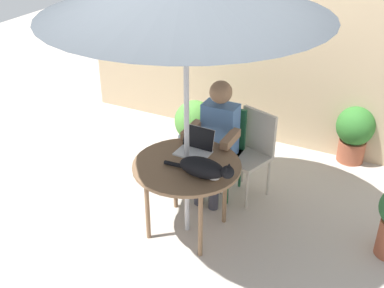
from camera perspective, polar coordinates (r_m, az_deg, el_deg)
name	(u,v)px	position (r m, az deg, el deg)	size (l,w,h in m)	color
ground_plane	(187,229)	(4.62, -0.57, -9.97)	(14.00, 14.00, 0.00)	#ADA399
fence_back	(266,64)	(5.82, 8.76, 9.25)	(4.85, 0.08, 1.93)	tan
patio_table	(187,170)	(4.24, -0.61, -3.13)	(0.95, 0.95, 0.72)	brown
chair_occupied	(223,143)	(4.93, 3.65, 0.10)	(0.40, 0.40, 0.90)	#194C2D
chair_empty	(252,147)	(4.88, 7.07, -0.37)	(0.51, 0.51, 0.90)	#B2A899
person_seated	(217,135)	(4.72, 2.95, 1.06)	(0.48, 0.48, 1.24)	#4C72A5
laptop	(196,145)	(4.37, 0.45, -0.13)	(0.31, 0.26, 0.21)	silver
cat	(205,169)	(3.99, 1.51, -2.91)	(0.65, 0.19, 0.17)	black
potted_plant_near_fence	(195,128)	(5.52, 0.31, 1.84)	(0.46, 0.46, 0.71)	#33383D
potted_plant_by_chair	(355,131)	(5.76, 18.59, 1.41)	(0.43, 0.43, 0.67)	#9E5138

